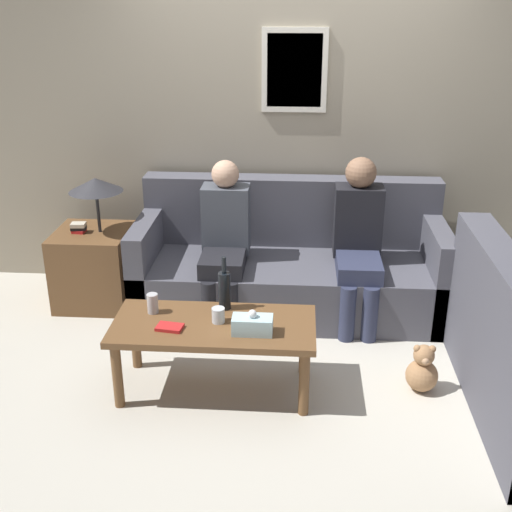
{
  "coord_description": "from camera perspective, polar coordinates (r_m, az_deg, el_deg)",
  "views": [
    {
      "loc": [
        0.06,
        -3.89,
        2.26
      ],
      "look_at": [
        -0.21,
        -0.07,
        0.65
      ],
      "focal_mm": 45.0,
      "sensor_mm": 36.0,
      "label": 1
    }
  ],
  "objects": [
    {
      "name": "couch_main",
      "position": [
        4.84,
        2.99,
        -0.98
      ],
      "size": [
        2.26,
        0.89,
        0.93
      ],
      "color": "#4C4C56",
      "rests_on": "ground_plane"
    },
    {
      "name": "coffee_table",
      "position": [
        3.8,
        -3.76,
        -6.78
      ],
      "size": [
        1.19,
        0.55,
        0.45
      ],
      "color": "brown",
      "rests_on": "ground_plane"
    },
    {
      "name": "person_left",
      "position": [
        4.61,
        -2.82,
        1.71
      ],
      "size": [
        0.34,
        0.61,
        1.14
      ],
      "color": "black",
      "rests_on": "ground_plane"
    },
    {
      "name": "tissue_box",
      "position": [
        3.64,
        -0.32,
        -6.11
      ],
      "size": [
        0.23,
        0.12,
        0.15
      ],
      "color": "silver",
      "rests_on": "coffee_table"
    },
    {
      "name": "wall_back",
      "position": [
        4.98,
        3.34,
        11.65
      ],
      "size": [
        9.0,
        0.08,
        2.6
      ],
      "color": "#9E937F",
      "rests_on": "ground_plane"
    },
    {
      "name": "soda_can",
      "position": [
        3.9,
        -9.17,
        -4.18
      ],
      "size": [
        0.07,
        0.07,
        0.12
      ],
      "color": "#BCBCC1",
      "rests_on": "coffee_table"
    },
    {
      "name": "book_stack",
      "position": [
        3.73,
        -7.68,
        -6.3
      ],
      "size": [
        0.16,
        0.12,
        0.02
      ],
      "color": "red",
      "rests_on": "coffee_table"
    },
    {
      "name": "teddy_bear",
      "position": [
        4.04,
        14.56,
        -9.83
      ],
      "size": [
        0.2,
        0.2,
        0.31
      ],
      "color": "#A87A51",
      "rests_on": "ground_plane"
    },
    {
      "name": "side_table_with_lamp",
      "position": [
        5.02,
        -14.13,
        -0.39
      ],
      "size": [
        0.55,
        0.55,
        0.99
      ],
      "color": "brown",
      "rests_on": "ground_plane"
    },
    {
      "name": "drinking_glass",
      "position": [
        3.76,
        -3.37,
        -5.27
      ],
      "size": [
        0.08,
        0.08,
        0.09
      ],
      "color": "silver",
      "rests_on": "coffee_table"
    },
    {
      "name": "ground_plane",
      "position": [
        4.5,
        2.76,
        -7.41
      ],
      "size": [
        16.0,
        16.0,
        0.0
      ],
      "primitive_type": "plane",
      "color": "beige"
    },
    {
      "name": "wine_bottle",
      "position": [
        3.87,
        -2.82,
        -2.97
      ],
      "size": [
        0.07,
        0.07,
        0.34
      ],
      "color": "black",
      "rests_on": "coffee_table"
    },
    {
      "name": "person_right",
      "position": [
        4.6,
        9.09,
        1.69
      ],
      "size": [
        0.34,
        0.64,
        1.17
      ],
      "color": "#2D334C",
      "rests_on": "ground_plane"
    }
  ]
}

